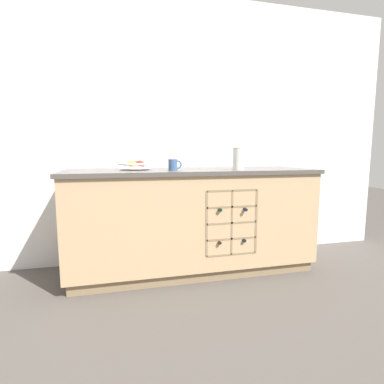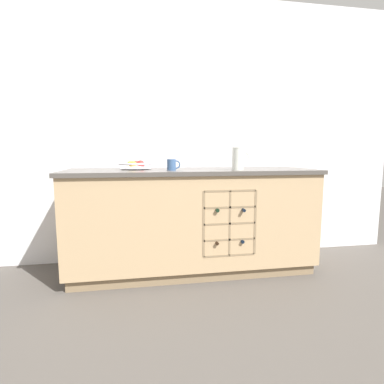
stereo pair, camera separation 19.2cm
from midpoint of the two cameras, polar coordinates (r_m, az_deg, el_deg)
name	(u,v)px [view 2 (the right image)]	position (r m, az deg, el deg)	size (l,w,h in m)	color
ground_plane	(192,269)	(2.84, 1.99, -14.47)	(14.00, 14.00, 0.00)	#4C4742
back_wall	(185,131)	(3.04, 0.52, 11.50)	(4.53, 0.06, 2.55)	white
kitchen_island	(192,220)	(2.70, 2.10, -5.29)	(2.17, 0.72, 0.92)	#8B7354
fruit_bowl	(136,165)	(2.64, -8.66, 5.11)	(0.29, 0.29, 0.08)	silver
white_pitcher	(238,158)	(2.55, 10.93, 6.35)	(0.15, 0.10, 0.19)	silver
ceramic_mug	(172,165)	(2.47, -1.62, 5.21)	(0.11, 0.07, 0.09)	#385684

